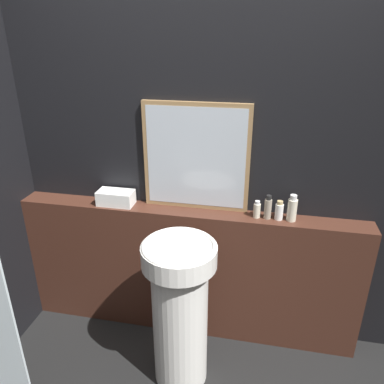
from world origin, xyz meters
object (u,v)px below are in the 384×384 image
body_wash_bottle (292,209)px  mirror (196,158)px  pedestal_sink (180,309)px  conditioner_bottle (268,208)px  towel_stack (116,198)px  shampoo_bottle (257,210)px  lotion_bottle (279,211)px

body_wash_bottle → mirror: bearing=173.9°
pedestal_sink → conditioner_bottle: 0.78m
towel_stack → body_wash_bottle: 1.11m
shampoo_bottle → body_wash_bottle: size_ratio=0.65×
conditioner_bottle → towel_stack: bearing=180.0°
pedestal_sink → shampoo_bottle: size_ratio=8.68×
pedestal_sink → towel_stack: bearing=140.8°
mirror → body_wash_bottle: bearing=-6.1°
pedestal_sink → conditioner_bottle: conditioner_bottle is taller
conditioner_bottle → body_wash_bottle: body_wash_bottle is taller
towel_stack → conditioner_bottle: size_ratio=1.54×
pedestal_sink → mirror: bearing=90.7°
pedestal_sink → body_wash_bottle: body_wash_bottle is taller
pedestal_sink → body_wash_bottle: (0.59, 0.43, 0.49)m
mirror → shampoo_bottle: mirror is taller
mirror → lotion_bottle: size_ratio=5.57×
lotion_bottle → body_wash_bottle: body_wash_bottle is taller
body_wash_bottle → shampoo_bottle: bearing=180.0°
pedestal_sink → body_wash_bottle: bearing=35.9°
lotion_bottle → conditioner_bottle: bearing=180.0°
pedestal_sink → body_wash_bottle: size_ratio=5.68×
shampoo_bottle → lotion_bottle: (0.13, 0.00, 0.01)m
pedestal_sink → lotion_bottle: bearing=39.6°
pedestal_sink → towel_stack: size_ratio=4.05×
conditioner_bottle → shampoo_bottle: bearing=180.0°
pedestal_sink → mirror: (-0.01, 0.49, 0.75)m
mirror → towel_stack: 0.59m
pedestal_sink → shampoo_bottle: shampoo_bottle is taller
pedestal_sink → mirror: mirror is taller
mirror → lotion_bottle: 0.59m
towel_stack → lotion_bottle: 1.04m
towel_stack → shampoo_bottle: size_ratio=2.14×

